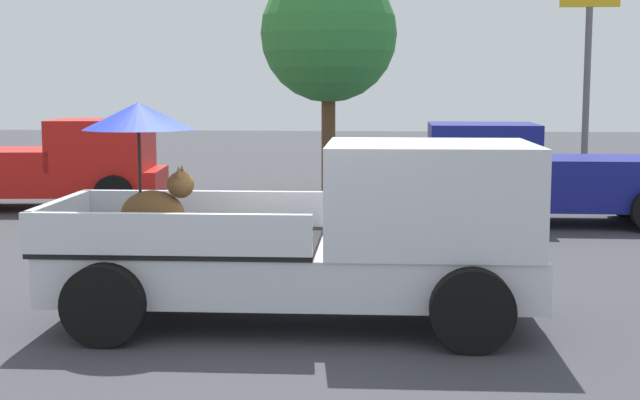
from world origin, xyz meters
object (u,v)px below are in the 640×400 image
Objects in this scene: pickup_truck_far at (54,165)px; pickup_truck_main at (335,232)px; pickup_truck_red at (537,175)px; motel_sign at (589,35)px.

pickup_truck_main is at bearing -59.48° from pickup_truck_far.
pickup_truck_main is at bearing 66.10° from pickup_truck_red.
pickup_truck_red and pickup_truck_far have the same top height.
pickup_truck_main is 10.55m from pickup_truck_far.
pickup_truck_main is 1.05× the size of pickup_truck_red.
motel_sign is (11.50, 4.45, 2.80)m from pickup_truck_far.
pickup_truck_far is 12.65m from motel_sign.
pickup_truck_main is 1.02× the size of pickup_truck_far.
pickup_truck_red is (3.25, 7.18, -0.09)m from pickup_truck_main.
motel_sign is (5.32, 12.99, 2.71)m from pickup_truck_main.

